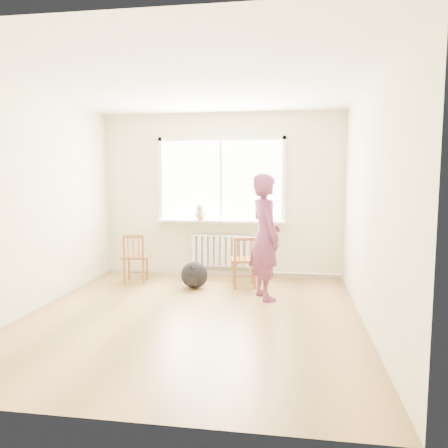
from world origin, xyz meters
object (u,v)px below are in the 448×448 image
at_px(chair_right, 244,262).
at_px(person, 265,237).
at_px(chair_left, 135,258).
at_px(backpack, 194,275).
at_px(cat, 201,213).

bearing_deg(chair_right, person, 110.12).
height_order(chair_left, person, person).
bearing_deg(chair_left, backpack, 162.17).
bearing_deg(chair_right, cat, -47.68).
distance_m(chair_left, backpack, 1.02).
xyz_separation_m(chair_left, person, (2.06, -0.56, 0.46)).
distance_m(chair_left, cat, 1.29).
bearing_deg(person, chair_left, 49.47).
height_order(person, backpack, person).
distance_m(chair_left, person, 2.18).
bearing_deg(chair_left, cat, -156.60).
distance_m(cat, backpack, 1.14).
bearing_deg(cat, person, -50.25).
xyz_separation_m(chair_left, backpack, (0.99, -0.18, -0.19)).
bearing_deg(chair_right, chair_left, -11.88).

